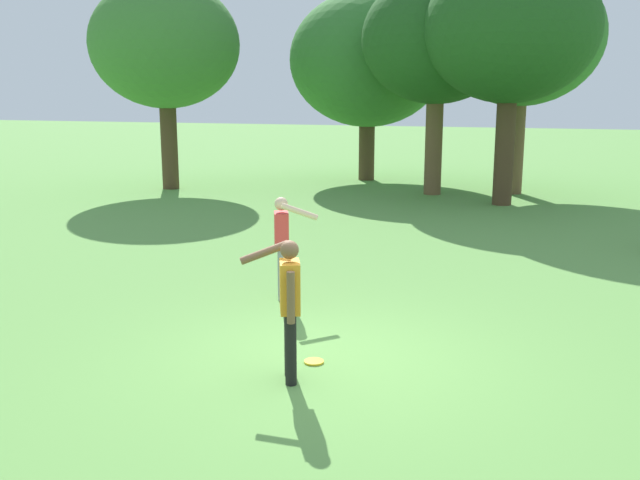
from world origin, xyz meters
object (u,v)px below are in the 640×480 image
(person_catcher, at_px, (289,300))
(tree_back_left, at_px, (521,37))
(person_thrower, at_px, (282,240))
(tree_slender_mid, at_px, (511,29))
(tree_far_right, at_px, (437,40))
(tree_broad_center, at_px, (368,60))
(frisbee, at_px, (314,362))
(tree_tall_left, at_px, (165,45))

(person_catcher, xyz_separation_m, tree_back_left, (1.53, 16.49, 3.95))
(person_thrower, bearing_deg, tree_slender_mid, 76.57)
(person_thrower, xyz_separation_m, tree_far_right, (0.32, 12.48, 3.86))
(person_thrower, distance_m, tree_back_left, 14.31)
(tree_broad_center, relative_size, tree_back_left, 0.96)
(person_thrower, xyz_separation_m, frisbee, (1.36, -2.44, -0.95))
(tree_far_right, bearing_deg, frisbee, -86.01)
(person_thrower, height_order, tree_slender_mid, tree_slender_mid)
(tree_broad_center, bearing_deg, tree_slender_mid, -40.53)
(person_catcher, height_order, frisbee, person_catcher)
(tree_broad_center, bearing_deg, frisbee, -77.32)
(frisbee, relative_size, tree_back_left, 0.03)
(tree_tall_left, relative_size, tree_slender_mid, 0.97)
(frisbee, xyz_separation_m, tree_back_left, (1.43, 15.90, 4.90))
(tree_back_left, bearing_deg, tree_tall_left, -167.53)
(tree_slender_mid, bearing_deg, tree_broad_center, 139.47)
(frisbee, bearing_deg, person_catcher, -99.69)
(person_thrower, bearing_deg, frisbee, -60.90)
(frisbee, bearing_deg, person_thrower, 119.10)
(tree_broad_center, distance_m, tree_far_right, 4.26)
(tree_slender_mid, height_order, tree_back_left, tree_back_left)
(person_thrower, height_order, frisbee, person_thrower)
(tree_slender_mid, bearing_deg, tree_back_left, 86.17)
(tree_tall_left, bearing_deg, tree_broad_center, 38.11)
(person_thrower, distance_m, tree_slender_mid, 11.96)
(person_catcher, distance_m, tree_back_left, 17.02)
(tree_far_right, height_order, tree_back_left, tree_back_left)
(tree_far_right, height_order, tree_slender_mid, tree_slender_mid)
(tree_broad_center, height_order, tree_slender_mid, tree_slender_mid)
(person_thrower, height_order, person_catcher, same)
(tree_slender_mid, bearing_deg, tree_tall_left, 179.85)
(tree_slender_mid, distance_m, tree_back_left, 2.51)
(frisbee, relative_size, tree_broad_center, 0.04)
(person_catcher, bearing_deg, tree_far_right, 93.48)
(tree_far_right, bearing_deg, person_catcher, -86.52)
(frisbee, bearing_deg, tree_back_left, 84.86)
(person_catcher, height_order, tree_slender_mid, tree_slender_mid)
(tree_far_right, distance_m, tree_back_left, 2.66)
(frisbee, height_order, tree_broad_center, tree_broad_center)
(frisbee, height_order, tree_tall_left, tree_tall_left)
(tree_far_right, bearing_deg, tree_back_left, 21.73)
(tree_slender_mid, bearing_deg, tree_far_right, 146.55)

